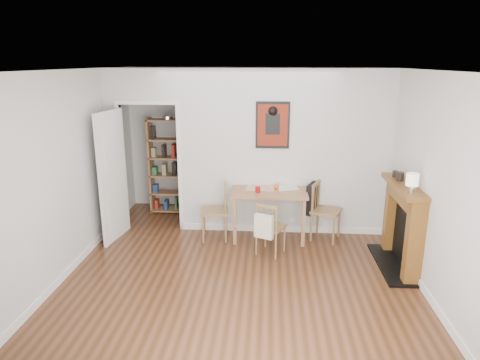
# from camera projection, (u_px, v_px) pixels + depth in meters

# --- Properties ---
(ground) EXTENTS (5.20, 5.20, 0.00)m
(ground) POSITION_uv_depth(u_px,v_px,m) (241.00, 269.00, 5.76)
(ground) COLOR brown
(ground) RESTS_ON ground
(room_shell) EXTENTS (5.20, 5.20, 5.20)m
(room_shell) POSITION_uv_depth(u_px,v_px,m) (253.00, 154.00, 6.69)
(room_shell) COLOR #BCBCBA
(room_shell) RESTS_ON ground
(dining_table) EXTENTS (1.15, 0.73, 0.78)m
(dining_table) POSITION_uv_depth(u_px,v_px,m) (269.00, 196.00, 6.61)
(dining_table) COLOR #997147
(dining_table) RESTS_ON ground
(chair_left) EXTENTS (0.49, 0.49, 0.89)m
(chair_left) POSITION_uv_depth(u_px,v_px,m) (214.00, 212.00, 6.63)
(chair_left) COLOR brown
(chair_left) RESTS_ON ground
(chair_right) EXTENTS (0.63, 0.59, 0.91)m
(chair_right) POSITION_uv_depth(u_px,v_px,m) (325.00, 210.00, 6.61)
(chair_right) COLOR brown
(chair_right) RESTS_ON ground
(chair_front) EXTENTS (0.52, 0.55, 0.79)m
(chair_front) POSITION_uv_depth(u_px,v_px,m) (270.00, 227.00, 6.12)
(chair_front) COLOR brown
(chair_front) RESTS_ON ground
(bookshelf) EXTENTS (0.73, 0.29, 1.74)m
(bookshelf) POSITION_uv_depth(u_px,v_px,m) (170.00, 167.00, 7.73)
(bookshelf) COLOR #997147
(bookshelf) RESTS_ON ground
(fireplace) EXTENTS (0.45, 1.25, 1.16)m
(fireplace) POSITION_uv_depth(u_px,v_px,m) (403.00, 223.00, 5.69)
(fireplace) COLOR brown
(fireplace) RESTS_ON ground
(red_glass) EXTENTS (0.08, 0.08, 0.10)m
(red_glass) POSITION_uv_depth(u_px,v_px,m) (258.00, 190.00, 6.43)
(red_glass) COLOR #9A0E10
(red_glass) RESTS_ON dining_table
(orange_fruit) EXTENTS (0.08, 0.08, 0.08)m
(orange_fruit) POSITION_uv_depth(u_px,v_px,m) (276.00, 187.00, 6.61)
(orange_fruit) COLOR #E2540B
(orange_fruit) RESTS_ON dining_table
(placemat) EXTENTS (0.46, 0.36, 0.00)m
(placemat) POSITION_uv_depth(u_px,v_px,m) (260.00, 188.00, 6.68)
(placemat) COLOR beige
(placemat) RESTS_ON dining_table
(notebook) EXTENTS (0.38, 0.32, 0.02)m
(notebook) POSITION_uv_depth(u_px,v_px,m) (287.00, 188.00, 6.66)
(notebook) COLOR silver
(notebook) RESTS_ON dining_table
(mantel_lamp) EXTENTS (0.15, 0.15, 0.24)m
(mantel_lamp) POSITION_uv_depth(u_px,v_px,m) (412.00, 181.00, 5.15)
(mantel_lamp) COLOR silver
(mantel_lamp) RESTS_ON fireplace
(ceramic_jar_a) EXTENTS (0.10, 0.10, 0.12)m
(ceramic_jar_a) POSITION_uv_depth(u_px,v_px,m) (400.00, 176.00, 5.68)
(ceramic_jar_a) COLOR black
(ceramic_jar_a) RESTS_ON fireplace
(ceramic_jar_b) EXTENTS (0.07, 0.07, 0.09)m
(ceramic_jar_b) POSITION_uv_depth(u_px,v_px,m) (395.00, 174.00, 5.87)
(ceramic_jar_b) COLOR black
(ceramic_jar_b) RESTS_ON fireplace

